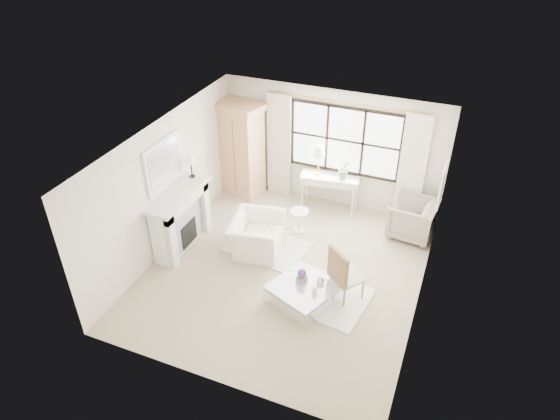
{
  "coord_description": "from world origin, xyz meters",
  "views": [
    {
      "loc": [
        2.66,
        -6.85,
        6.32
      ],
      "look_at": [
        -0.19,
        0.2,
        1.24
      ],
      "focal_mm": 32.0,
      "sensor_mm": 36.0,
      "label": 1
    }
  ],
  "objects_px": {
    "armoire": "(240,148)",
    "console_table": "(329,191)",
    "coffee_table": "(303,294)",
    "club_armchair": "(256,235)"
  },
  "relations": [
    {
      "from": "armoire",
      "to": "console_table",
      "type": "xyz_separation_m",
      "value": [
        2.15,
        0.11,
        -0.74
      ]
    },
    {
      "from": "console_table",
      "to": "coffee_table",
      "type": "xyz_separation_m",
      "value": [
        0.51,
        -3.16,
        -0.22
      ]
    },
    {
      "from": "armoire",
      "to": "club_armchair",
      "type": "xyz_separation_m",
      "value": [
        1.28,
        -1.96,
        -0.78
      ]
    },
    {
      "from": "console_table",
      "to": "coffee_table",
      "type": "distance_m",
      "value": 3.2
    },
    {
      "from": "armoire",
      "to": "coffee_table",
      "type": "bearing_deg",
      "value": -34.74
    },
    {
      "from": "console_table",
      "to": "coffee_table",
      "type": "bearing_deg",
      "value": -89.17
    },
    {
      "from": "armoire",
      "to": "club_armchair",
      "type": "bearing_deg",
      "value": -42.87
    },
    {
      "from": "armoire",
      "to": "coffee_table",
      "type": "xyz_separation_m",
      "value": [
        2.66,
        -3.04,
        -0.96
      ]
    },
    {
      "from": "console_table",
      "to": "club_armchair",
      "type": "xyz_separation_m",
      "value": [
        -0.88,
        -2.08,
        -0.04
      ]
    },
    {
      "from": "armoire",
      "to": "club_armchair",
      "type": "relative_size",
      "value": 2.02
    }
  ]
}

